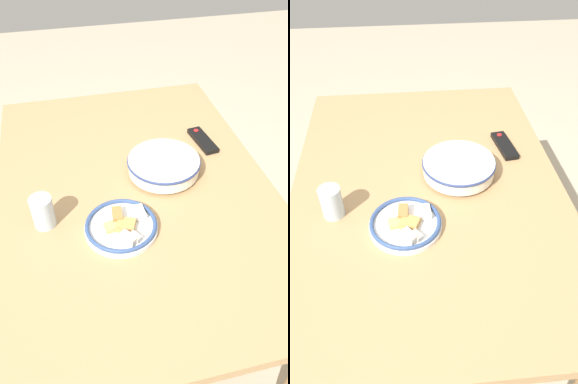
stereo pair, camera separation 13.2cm
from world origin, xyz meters
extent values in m
plane|color=#B7A88E|center=(0.00, 0.00, 0.00)|extent=(8.00, 8.00, 0.00)
cube|color=tan|center=(0.00, 0.00, 0.74)|extent=(1.45, 1.01, 0.04)
cylinder|color=tan|center=(-0.65, -0.43, 0.36)|extent=(0.06, 0.06, 0.72)
cylinder|color=tan|center=(-0.65, 0.43, 0.36)|extent=(0.06, 0.06, 0.72)
cylinder|color=silver|center=(-0.04, 0.12, 0.76)|extent=(0.12, 0.12, 0.01)
cylinder|color=silver|center=(-0.04, 0.12, 0.80)|extent=(0.27, 0.27, 0.06)
cylinder|color=#B75B23|center=(-0.04, 0.12, 0.79)|extent=(0.24, 0.24, 0.05)
torus|color=navy|center=(-0.04, 0.12, 0.82)|extent=(0.28, 0.28, 0.01)
cylinder|color=white|center=(0.21, -0.09, 0.77)|extent=(0.24, 0.24, 0.02)
torus|color=#334C7F|center=(0.21, -0.09, 0.78)|extent=(0.24, 0.24, 0.01)
cube|color=#B2753D|center=(0.18, -0.10, 0.79)|extent=(0.06, 0.04, 0.03)
cube|color=tan|center=(0.22, -0.12, 0.78)|extent=(0.05, 0.05, 0.02)
cube|color=tan|center=(0.22, -0.08, 0.79)|extent=(0.07, 0.07, 0.03)
cube|color=silver|center=(0.28, -0.08, 0.79)|extent=(0.06, 0.06, 0.03)
cube|color=silver|center=(0.18, -0.03, 0.79)|extent=(0.06, 0.05, 0.02)
cube|color=silver|center=(0.28, -0.06, 0.79)|extent=(0.04, 0.04, 0.02)
cube|color=black|center=(-0.20, 0.34, 0.77)|extent=(0.19, 0.08, 0.02)
cylinder|color=red|center=(-0.26, 0.33, 0.78)|extent=(0.02, 0.02, 0.00)
cylinder|color=silver|center=(0.13, -0.33, 0.81)|extent=(0.07, 0.07, 0.11)
camera|label=1|loc=(1.03, -0.21, 1.68)|focal=35.00mm
camera|label=2|loc=(1.05, -0.08, 1.68)|focal=35.00mm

